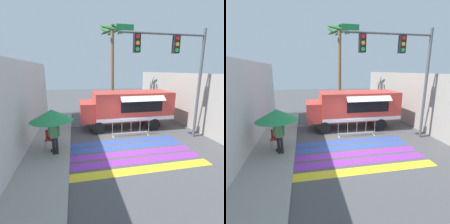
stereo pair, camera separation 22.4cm
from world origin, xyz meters
The scene contains 13 objects.
ground_plane centered at (0.00, 0.00, 0.00)m, with size 60.00×60.00×0.00m, color #4C4C4F.
sidewalk_left centered at (-5.17, 0.00, 0.06)m, with size 4.40×16.00×0.12m.
building_left_facade centered at (-5.20, 0.00, 2.27)m, with size 0.25×16.00×4.54m.
concrete_wall_right centered at (5.44, 3.00, 1.93)m, with size 0.20×16.00×3.85m.
crosswalk_painted centered at (0.00, -1.02, 0.00)m, with size 6.40×3.60×0.01m.
food_truck centered at (0.89, 3.06, 1.56)m, with size 6.39×2.73×2.57m.
traffic_signal_pole centered at (2.93, 0.35, 4.56)m, with size 5.10×0.29×6.28m.
patio_umbrella centered at (-3.72, -0.19, 1.96)m, with size 2.03×2.03×2.12m.
folding_chair centered at (-3.96, 0.34, 0.67)m, with size 0.47×0.47×0.91m.
vendor_person centered at (-3.62, -0.54, 1.14)m, with size 0.53×0.23×1.77m.
barricade_front centered at (0.76, 1.27, 0.56)m, with size 2.40×0.44×1.11m.
barricade_side centered at (-2.66, 3.41, 0.56)m, with size 2.30×0.44×1.11m.
palm_tree centered at (0.83, 7.32, 5.54)m, with size 2.12×2.30×7.94m.
Camera 2 is at (-2.38, -8.70, 4.05)m, focal length 28.00 mm.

